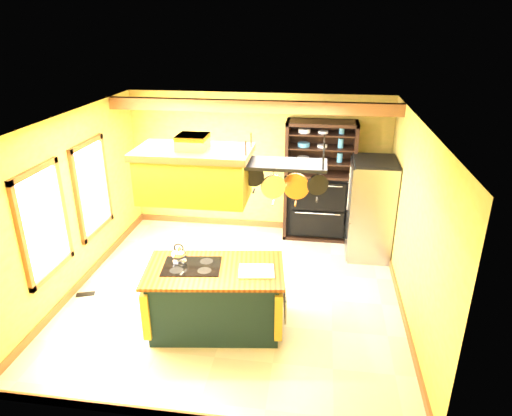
% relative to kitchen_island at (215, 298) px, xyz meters
% --- Properties ---
extents(floor, '(5.00, 5.00, 0.00)m').
position_rel_kitchen_island_xyz_m(floor, '(0.11, 0.86, -0.47)').
color(floor, beige).
rests_on(floor, ground).
extents(ceiling, '(5.00, 5.00, 0.00)m').
position_rel_kitchen_island_xyz_m(ceiling, '(0.11, 0.86, 2.23)').
color(ceiling, white).
rests_on(ceiling, wall_back).
extents(wall_back, '(5.00, 0.02, 2.70)m').
position_rel_kitchen_island_xyz_m(wall_back, '(0.11, 3.36, 0.88)').
color(wall_back, '#E0B051').
rests_on(wall_back, floor).
extents(wall_front, '(5.00, 0.02, 2.70)m').
position_rel_kitchen_island_xyz_m(wall_front, '(0.11, -1.64, 0.88)').
color(wall_front, '#E0B051').
rests_on(wall_front, floor).
extents(wall_left, '(0.02, 5.00, 2.70)m').
position_rel_kitchen_island_xyz_m(wall_left, '(-2.39, 0.86, 0.88)').
color(wall_left, '#E0B051').
rests_on(wall_left, floor).
extents(wall_right, '(0.02, 5.00, 2.70)m').
position_rel_kitchen_island_xyz_m(wall_right, '(2.61, 0.86, 0.88)').
color(wall_right, '#E0B051').
rests_on(wall_right, floor).
extents(ceiling_beam, '(5.00, 0.15, 0.20)m').
position_rel_kitchen_island_xyz_m(ceiling_beam, '(0.11, 2.56, 2.12)').
color(ceiling_beam, brown).
rests_on(ceiling_beam, ceiling).
extents(window_near, '(0.06, 1.06, 1.56)m').
position_rel_kitchen_island_xyz_m(window_near, '(-2.35, 0.06, 0.93)').
color(window_near, brown).
rests_on(window_near, wall_left).
extents(window_far, '(0.06, 1.06, 1.56)m').
position_rel_kitchen_island_xyz_m(window_far, '(-2.35, 1.46, 0.93)').
color(window_far, brown).
rests_on(window_far, wall_left).
extents(kitchen_island, '(1.93, 1.24, 1.11)m').
position_rel_kitchen_island_xyz_m(kitchen_island, '(0.00, 0.00, 0.00)').
color(kitchen_island, '#13272C').
rests_on(kitchen_island, floor).
extents(range_hood, '(1.38, 0.78, 0.80)m').
position_rel_kitchen_island_xyz_m(range_hood, '(-0.20, -0.00, 1.77)').
color(range_hood, gold).
rests_on(range_hood, ceiling).
extents(pot_rack, '(1.02, 0.48, 0.78)m').
position_rel_kitchen_island_xyz_m(pot_rack, '(0.91, 0.00, 1.83)').
color(pot_rack, black).
rests_on(pot_rack, ceiling).
extents(refrigerator, '(0.75, 0.88, 1.72)m').
position_rel_kitchen_island_xyz_m(refrigerator, '(2.22, 2.48, 0.37)').
color(refrigerator, gray).
rests_on(refrigerator, floor).
extents(hutch, '(1.28, 0.58, 2.27)m').
position_rel_kitchen_island_xyz_m(hutch, '(1.31, 3.11, 0.41)').
color(hutch, black).
rests_on(hutch, floor).
extents(floor_register, '(0.30, 0.20, 0.01)m').
position_rel_kitchen_island_xyz_m(floor_register, '(-2.19, 0.48, -0.46)').
color(floor_register, black).
rests_on(floor_register, floor).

